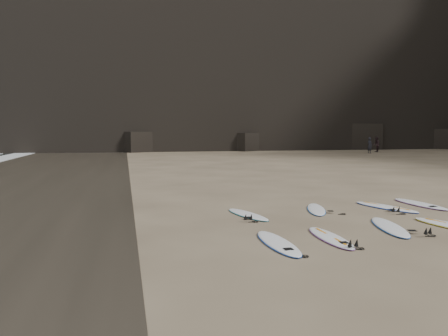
% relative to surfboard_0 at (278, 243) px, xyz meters
% --- Properties ---
extents(ground, '(240.00, 240.00, 0.00)m').
position_rel_surfboard_0_xyz_m(ground, '(3.82, 0.81, -0.04)').
color(ground, '#897559').
rests_on(ground, ground).
extents(headland, '(170.00, 101.00, 63.47)m').
position_rel_surfboard_0_xyz_m(headland, '(27.67, 49.59, 20.98)').
color(headland, black).
rests_on(headland, ground).
extents(surfboard_0, '(0.61, 2.44, 0.09)m').
position_rel_surfboard_0_xyz_m(surfboard_0, '(0.00, 0.00, 0.00)').
color(surfboard_0, white).
rests_on(surfboard_0, ground).
extents(surfboard_1, '(0.62, 2.31, 0.08)m').
position_rel_surfboard_0_xyz_m(surfboard_1, '(1.42, 0.21, -0.00)').
color(surfboard_1, white).
rests_on(surfboard_1, ground).
extents(surfboard_2, '(1.28, 2.61, 0.09)m').
position_rel_surfboard_0_xyz_m(surfboard_2, '(3.52, 0.92, 0.00)').
color(surfboard_2, white).
rests_on(surfboard_2, ground).
extents(surfboard_5, '(1.09, 2.31, 0.08)m').
position_rel_surfboard_0_xyz_m(surfboard_5, '(0.26, 3.48, -0.00)').
color(surfboard_5, white).
rests_on(surfboard_5, ground).
extents(surfboard_6, '(1.27, 2.32, 0.08)m').
position_rel_surfboard_0_xyz_m(surfboard_6, '(2.73, 3.85, -0.00)').
color(surfboard_6, white).
rests_on(surfboard_6, ground).
extents(surfboard_7, '(1.36, 2.59, 0.09)m').
position_rel_surfboard_0_xyz_m(surfboard_7, '(5.22, 3.70, 0.00)').
color(surfboard_7, white).
rests_on(surfboard_7, ground).
extents(surfboard_8, '(0.79, 2.63, 0.09)m').
position_rel_surfboard_0_xyz_m(surfboard_8, '(6.75, 3.95, 0.00)').
color(surfboard_8, white).
rests_on(surfboard_8, ground).
extents(person_a, '(0.59, 0.76, 1.85)m').
position_rel_surfboard_0_xyz_m(person_a, '(24.31, 36.16, 0.88)').
color(person_a, black).
rests_on(person_a, ground).
extents(person_b, '(0.94, 1.07, 1.86)m').
position_rel_surfboard_0_xyz_m(person_b, '(26.67, 38.55, 0.89)').
color(person_b, black).
rests_on(person_b, ground).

